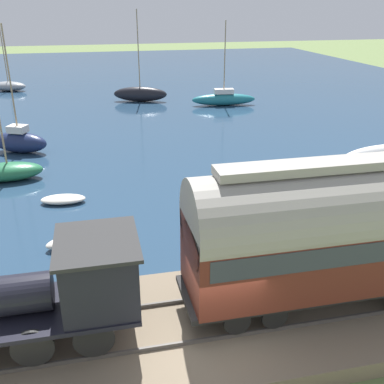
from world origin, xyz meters
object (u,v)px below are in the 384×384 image
at_px(sailboat_black, 140,94).
at_px(steam_locomotive, 55,287).
at_px(sailboat_navy, 19,141).
at_px(rowboat_mid_harbor, 63,199).
at_px(sailboat_teal, 224,99).
at_px(rowboat_far_out, 75,240).
at_px(sailboat_green, 8,171).
at_px(sailboat_gray, 9,86).
at_px(rowboat_near_shore, 340,209).
at_px(passenger_coach, 331,229).

bearing_deg(sailboat_black, steam_locomotive, -173.10).
relative_size(sailboat_navy, rowboat_mid_harbor, 3.52).
distance_m(sailboat_teal, sailboat_navy, 20.14).
height_order(sailboat_teal, sailboat_navy, sailboat_navy).
relative_size(steam_locomotive, rowboat_far_out, 2.46).
relative_size(sailboat_black, sailboat_navy, 1.07).
height_order(steam_locomotive, sailboat_green, sailboat_green).
distance_m(sailboat_gray, rowboat_mid_harbor, 32.87).
xyz_separation_m(sailboat_navy, rowboat_mid_harbor, (-8.87, -3.01, -0.56)).
bearing_deg(sailboat_gray, rowboat_near_shore, -133.23).
xyz_separation_m(passenger_coach, sailboat_navy, (19.47, 11.17, -2.31)).
xyz_separation_m(sailboat_green, sailboat_navy, (5.08, -0.01, 0.22)).
relative_size(steam_locomotive, sailboat_black, 0.71).
relative_size(steam_locomotive, rowboat_near_shore, 2.25).
relative_size(sailboat_black, rowboat_mid_harbor, 3.77).
relative_size(sailboat_teal, sailboat_navy, 0.96).
xyz_separation_m(sailboat_teal, rowboat_near_shore, (-23.80, 1.39, -0.42)).
xyz_separation_m(sailboat_black, rowboat_far_out, (-27.69, 5.87, -0.51)).
bearing_deg(sailboat_teal, sailboat_gray, 65.75).
bearing_deg(sailboat_black, sailboat_green, 171.07).
bearing_deg(rowboat_near_shore, sailboat_green, 121.36).
height_order(sailboat_black, sailboat_navy, sailboat_black).
bearing_deg(sailboat_teal, passenger_coach, 175.59).
height_order(passenger_coach, sailboat_green, sailboat_green).
distance_m(sailboat_gray, rowboat_near_shore, 41.09).
xyz_separation_m(passenger_coach, sailboat_green, (14.39, 11.18, -2.53)).
bearing_deg(sailboat_black, sailboat_gray, 73.78).
bearing_deg(sailboat_teal, rowboat_far_out, 157.46).
height_order(sailboat_green, sailboat_black, sailboat_black).
xyz_separation_m(passenger_coach, sailboat_gray, (42.72, 15.10, -2.51)).
distance_m(rowboat_far_out, rowboat_near_shore, 11.94).
bearing_deg(rowboat_far_out, sailboat_gray, -4.96).
bearing_deg(rowboat_far_out, sailboat_black, -28.64).
height_order(sailboat_green, rowboat_near_shore, sailboat_green).
bearing_deg(steam_locomotive, sailboat_black, -10.14).
bearing_deg(sailboat_green, sailboat_teal, -48.74).
bearing_deg(sailboat_navy, rowboat_far_out, -139.45).
bearing_deg(sailboat_black, sailboat_teal, -98.48).
bearing_deg(rowboat_far_out, sailboat_green, 7.34).
relative_size(steam_locomotive, sailboat_navy, 0.76).
height_order(sailboat_gray, sailboat_teal, sailboat_gray).
bearing_deg(rowboat_far_out, passenger_coach, -146.18).
distance_m(sailboat_teal, rowboat_mid_harbor, 24.18).
bearing_deg(rowboat_near_shore, steam_locomotive, 176.45).
distance_m(passenger_coach, sailboat_gray, 45.38).
distance_m(sailboat_green, sailboat_navy, 5.08).
distance_m(sailboat_gray, sailboat_green, 28.60).
height_order(steam_locomotive, rowboat_mid_harbor, steam_locomotive).
distance_m(sailboat_navy, rowboat_near_shore, 20.23).
distance_m(steam_locomotive, sailboat_navy, 19.82).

